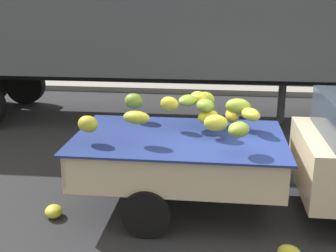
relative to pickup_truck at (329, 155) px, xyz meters
name	(u,v)px	position (x,y,z in m)	size (l,w,h in m)	color
ground	(256,216)	(-0.93, -0.18, -0.89)	(220.00, 220.00, 0.00)	#28282B
curb_strip	(239,90)	(-0.93, 7.73, -0.81)	(80.00, 0.80, 0.16)	gray
pickup_truck	(329,155)	(0.00, 0.00, 0.00)	(5.20, 1.91, 1.70)	#CCB793
semi_trailer	(141,14)	(-3.41, 4.51, 1.65)	(12.04, 2.81, 3.95)	#4C5156
fallen_banana_bunch_near_tailgate	(54,211)	(-3.75, -0.55, -0.81)	(0.30, 0.24, 0.17)	gold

